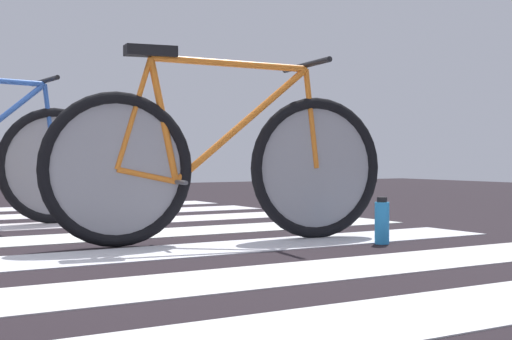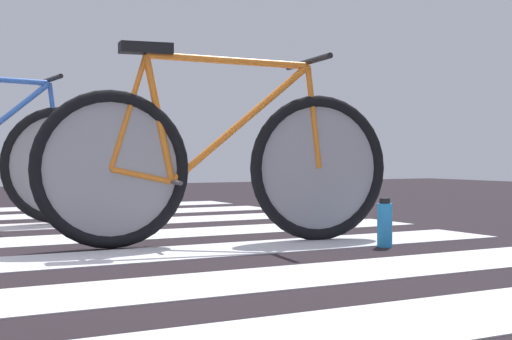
# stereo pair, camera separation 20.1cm
# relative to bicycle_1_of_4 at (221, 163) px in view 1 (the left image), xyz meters

# --- Properties ---
(bicycle_1_of_4) EXTENTS (1.72, 0.54, 0.93)m
(bicycle_1_of_4) POSITION_rel_bicycle_1_of_4_xyz_m (0.00, 0.00, 0.00)
(bicycle_1_of_4) COLOR black
(bicycle_1_of_4) RESTS_ON ground
(water_bottle) EXTENTS (0.07, 0.07, 0.22)m
(water_bottle) POSITION_rel_bicycle_1_of_4_xyz_m (0.62, -0.46, -0.28)
(water_bottle) COLOR #2B92DD
(water_bottle) RESTS_ON ground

